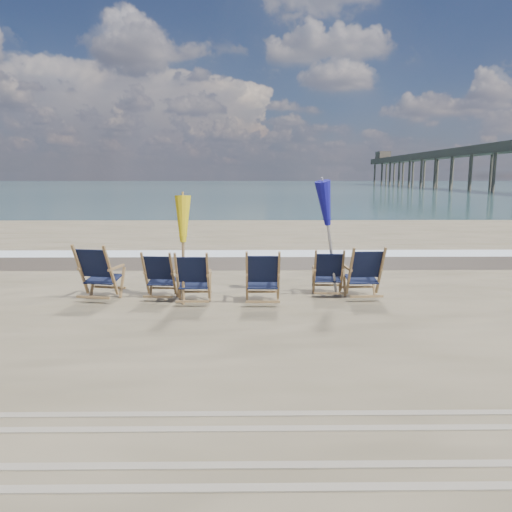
# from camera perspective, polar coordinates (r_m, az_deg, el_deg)

# --- Properties ---
(ocean) EXTENTS (400.00, 400.00, 0.00)m
(ocean) POSITION_cam_1_polar(r_m,az_deg,el_deg) (134.89, -0.65, 8.12)
(ocean) COLOR #365759
(ocean) RESTS_ON ground
(surf_foam) EXTENTS (200.00, 1.40, 0.01)m
(surf_foam) POSITION_cam_1_polar(r_m,az_deg,el_deg) (15.35, -0.27, 0.30)
(surf_foam) COLOR silver
(surf_foam) RESTS_ON ground
(wet_sand_strip) EXTENTS (200.00, 2.60, 0.00)m
(wet_sand_strip) POSITION_cam_1_polar(r_m,az_deg,el_deg) (13.87, -0.23, -0.65)
(wet_sand_strip) COLOR #42362A
(wet_sand_strip) RESTS_ON ground
(tire_tracks) EXTENTS (80.00, 1.30, 0.01)m
(tire_tracks) POSITION_cam_1_polar(r_m,az_deg,el_deg) (4.70, 0.78, -20.86)
(tire_tracks) COLOR gray
(tire_tracks) RESTS_ON ground
(beach_chair_0) EXTENTS (0.87, 0.93, 1.12)m
(beach_chair_0) POSITION_cam_1_polar(r_m,az_deg,el_deg) (9.72, -16.26, -1.91)
(beach_chair_0) COLOR black
(beach_chair_0) RESTS_ON ground
(beach_chair_1) EXTENTS (0.68, 0.75, 0.96)m
(beach_chair_1) POSITION_cam_1_polar(r_m,az_deg,el_deg) (9.61, -9.49, -2.28)
(beach_chair_1) COLOR black
(beach_chair_1) RESTS_ON ground
(beach_chair_2) EXTENTS (0.65, 0.73, 1.01)m
(beach_chair_2) POSITION_cam_1_polar(r_m,az_deg,el_deg) (9.17, -5.50, -2.57)
(beach_chair_2) COLOR black
(beach_chair_2) RESTS_ON ground
(beach_chair_3) EXTENTS (0.67, 0.75, 1.04)m
(beach_chair_3) POSITION_cam_1_polar(r_m,az_deg,el_deg) (9.10, 2.61, -2.53)
(beach_chair_3) COLOR black
(beach_chair_3) RESTS_ON ground
(beach_chair_4) EXTENTS (0.65, 0.72, 0.96)m
(beach_chair_4) POSITION_cam_1_polar(r_m,az_deg,el_deg) (9.91, 9.83, -1.93)
(beach_chair_4) COLOR black
(beach_chair_4) RESTS_ON ground
(beach_chair_5) EXTENTS (0.72, 0.80, 1.06)m
(beach_chair_5) POSITION_cam_1_polar(r_m,az_deg,el_deg) (9.80, 14.07, -1.90)
(beach_chair_5) COLOR black
(beach_chair_5) RESTS_ON ground
(umbrella_yellow) EXTENTS (0.30, 0.30, 1.99)m
(umbrella_yellow) POSITION_cam_1_polar(r_m,az_deg,el_deg) (9.22, -8.40, 3.53)
(umbrella_yellow) COLOR olive
(umbrella_yellow) RESTS_ON ground
(umbrella_blue) EXTENTS (0.30, 0.30, 2.29)m
(umbrella_blue) POSITION_cam_1_polar(r_m,az_deg,el_deg) (9.70, 8.57, 5.50)
(umbrella_blue) COLOR #A5A5AD
(umbrella_blue) RESTS_ON ground
(fishing_pier) EXTENTS (4.40, 140.00, 9.30)m
(fishing_pier) POSITION_cam_1_polar(r_m,az_deg,el_deg) (89.43, 24.92, 9.75)
(fishing_pier) COLOR brown
(fishing_pier) RESTS_ON ground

